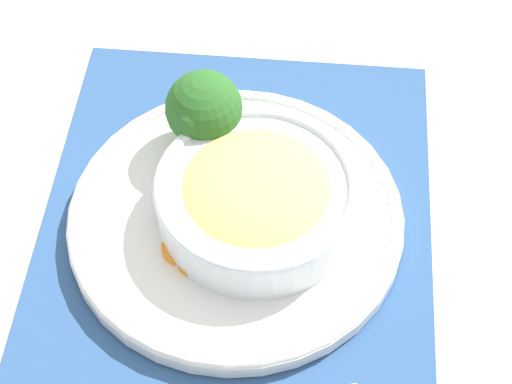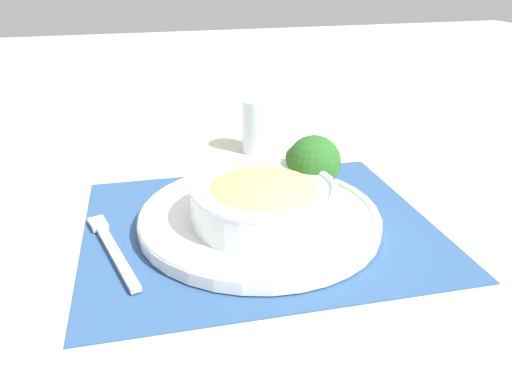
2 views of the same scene
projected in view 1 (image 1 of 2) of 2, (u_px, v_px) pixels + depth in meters
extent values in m
plane|color=beige|center=(236.00, 226.00, 0.81)|extent=(4.00, 4.00, 0.00)
cube|color=#2D5184|center=(236.00, 225.00, 0.81)|extent=(0.47, 0.39, 0.00)
cylinder|color=white|center=(236.00, 219.00, 0.80)|extent=(0.31, 0.31, 0.02)
torus|color=white|center=(236.00, 214.00, 0.79)|extent=(0.31, 0.31, 0.01)
cylinder|color=silver|center=(257.00, 197.00, 0.78)|extent=(0.18, 0.18, 0.05)
torus|color=silver|center=(257.00, 182.00, 0.76)|extent=(0.18, 0.18, 0.01)
ellipsoid|color=#EAC66B|center=(257.00, 190.00, 0.77)|extent=(0.15, 0.15, 0.05)
cylinder|color=#759E51|center=(206.00, 135.00, 0.84)|extent=(0.02, 0.02, 0.02)
sphere|color=#286023|center=(204.00, 109.00, 0.81)|extent=(0.07, 0.07, 0.07)
sphere|color=#286023|center=(192.00, 121.00, 0.79)|extent=(0.03, 0.03, 0.03)
sphere|color=#286023|center=(213.00, 92.00, 0.82)|extent=(0.03, 0.03, 0.03)
cylinder|color=orange|center=(182.00, 247.00, 0.77)|extent=(0.04, 0.04, 0.01)
cylinder|color=orange|center=(197.00, 259.00, 0.76)|extent=(0.04, 0.04, 0.01)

